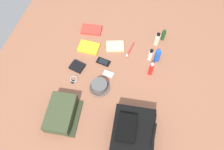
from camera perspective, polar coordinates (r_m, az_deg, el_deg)
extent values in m
cube|color=#905A41|center=(1.76, 0.00, -0.83)|extent=(2.64, 2.02, 0.02)
cube|color=black|center=(1.52, 5.50, -14.86)|extent=(0.36, 0.31, 0.13)
cube|color=black|center=(1.45, 3.85, -13.61)|extent=(0.19, 0.14, 0.03)
cylinder|color=black|center=(1.46, 10.97, -15.14)|extent=(0.15, 0.02, 0.02)
cube|color=#384228|center=(1.62, -13.32, -9.70)|extent=(0.30, 0.21, 0.09)
cube|color=#2C3520|center=(1.63, -9.76, -11.11)|extent=(0.28, 0.09, 0.01)
cylinder|color=#545454|center=(1.68, -3.33, -2.80)|extent=(0.12, 0.12, 0.06)
torus|color=#545454|center=(1.71, -3.28, -3.28)|extent=(0.16, 0.16, 0.01)
cylinder|color=#19471E|center=(1.99, 13.31, 10.08)|extent=(0.03, 0.03, 0.10)
cylinder|color=#19471E|center=(1.94, 13.66, 11.18)|extent=(0.03, 0.03, 0.01)
cylinder|color=beige|center=(1.93, 11.76, 9.10)|extent=(0.04, 0.04, 0.12)
cylinder|color=black|center=(1.88, 12.12, 10.36)|extent=(0.03, 0.03, 0.01)
cylinder|color=white|center=(1.83, 10.05, 5.12)|extent=(0.04, 0.04, 0.10)
cylinder|color=black|center=(1.79, 10.33, 6.18)|extent=(0.03, 0.03, 0.01)
cylinder|color=blue|center=(1.84, 11.85, 4.91)|extent=(0.05, 0.05, 0.11)
cylinder|color=blue|center=(1.79, 12.22, 6.04)|extent=(0.03, 0.03, 0.01)
cylinder|color=red|center=(1.74, 10.20, 1.49)|extent=(0.04, 0.04, 0.13)
cylinder|color=silver|center=(1.68, 10.57, 2.75)|extent=(0.03, 0.03, 0.01)
cube|color=red|center=(2.04, -5.45, 11.76)|extent=(0.13, 0.19, 0.02)
cube|color=white|center=(2.04, -5.44, 11.70)|extent=(0.12, 0.18, 0.02)
cube|color=yellow|center=(1.92, -6.12, 7.22)|extent=(0.12, 0.18, 0.02)
cube|color=white|center=(1.92, -6.12, 7.17)|extent=(0.11, 0.17, 0.02)
cube|color=black|center=(1.83, -2.28, 3.46)|extent=(0.08, 0.12, 0.01)
cube|color=black|center=(1.82, -2.29, 3.57)|extent=(0.06, 0.09, 0.00)
cube|color=#B7B7BC|center=(1.76, -0.96, 0.25)|extent=(0.06, 0.09, 0.01)
cylinder|color=silver|center=(1.76, -1.43, 0.45)|extent=(0.03, 0.03, 0.00)
torus|color=#99999E|center=(1.77, -9.98, -1.05)|extent=(0.06, 0.06, 0.01)
cylinder|color=black|center=(1.76, -10.26, -1.78)|extent=(0.03, 0.03, 0.01)
cylinder|color=red|center=(1.90, 4.81, 6.60)|extent=(0.18, 0.04, 0.01)
cube|color=white|center=(1.85, 3.97, 5.13)|extent=(0.02, 0.02, 0.01)
cube|color=black|center=(1.82, -9.11, 2.21)|extent=(0.11, 0.13, 0.02)
cube|color=beige|center=(1.92, 0.80, 7.56)|extent=(0.15, 0.17, 0.02)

